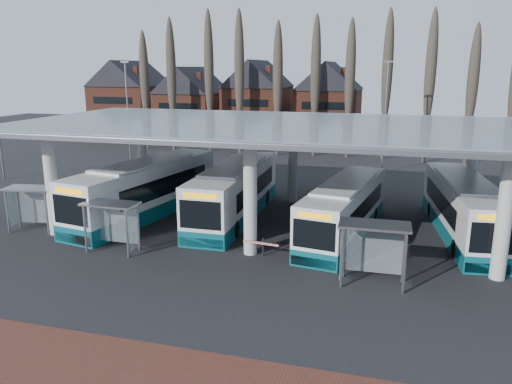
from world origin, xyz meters
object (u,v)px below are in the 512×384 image
(bus_2, at_px, (345,210))
(bus_3, at_px, (464,209))
(bus_1, at_px, (235,192))
(shelter_0, at_px, (32,199))
(shelter_2, at_px, (374,240))
(bus_0, at_px, (146,190))
(shelter_1, at_px, (112,215))

(bus_2, bearing_deg, bus_3, 24.11)
(bus_1, distance_m, bus_3, 13.98)
(shelter_0, relative_size, shelter_2, 0.98)
(bus_0, height_order, shelter_1, bus_0)
(bus_3, relative_size, shelter_1, 4.20)
(bus_0, xyz_separation_m, bus_2, (13.08, -0.55, -0.21))
(bus_2, distance_m, bus_3, 6.94)
(bus_0, relative_size, bus_3, 1.09)
(bus_2, bearing_deg, bus_1, 175.46)
(shelter_1, relative_size, shelter_2, 0.93)
(bus_0, bearing_deg, bus_1, 21.32)
(shelter_0, bearing_deg, bus_3, 5.04)
(shelter_0, xyz_separation_m, shelter_1, (6.51, -1.81, 0.01))
(bus_1, relative_size, shelter_2, 4.01)
(bus_3, height_order, shelter_0, bus_3)
(bus_1, distance_m, shelter_1, 8.87)
(bus_0, xyz_separation_m, shelter_0, (-5.02, -4.77, 0.24))
(bus_2, xyz_separation_m, shelter_2, (1.96, -6.61, 0.61))
(bus_2, relative_size, bus_3, 0.95)
(shelter_1, bearing_deg, shelter_0, 165.25)
(bus_1, height_order, shelter_1, bus_1)
(shelter_1, bearing_deg, bus_2, 28.22)
(shelter_2, bearing_deg, shelter_1, 176.37)
(shelter_1, distance_m, shelter_2, 13.56)
(shelter_0, xyz_separation_m, shelter_2, (20.06, -2.40, 0.15))
(bus_2, relative_size, shelter_0, 3.79)
(bus_3, bearing_deg, shelter_2, -125.67)
(bus_1, relative_size, bus_3, 1.03)
(bus_1, distance_m, bus_2, 7.49)
(bus_2, bearing_deg, shelter_0, -158.12)
(shelter_2, bearing_deg, shelter_0, 172.05)
(bus_1, distance_m, shelter_2, 12.46)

